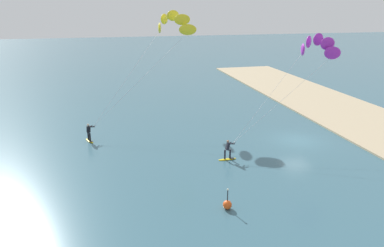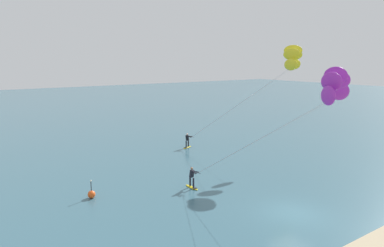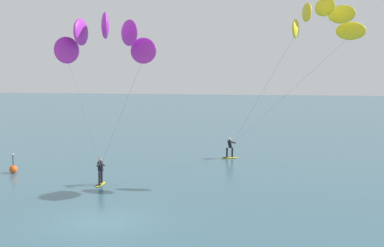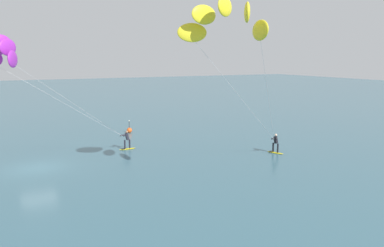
{
  "view_description": "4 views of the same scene",
  "coord_description": "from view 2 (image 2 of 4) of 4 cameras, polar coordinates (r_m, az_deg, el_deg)",
  "views": [
    {
      "loc": [
        -28.92,
        16.93,
        11.92
      ],
      "look_at": [
        -1.28,
        10.29,
        2.81
      ],
      "focal_mm": 34.79,
      "sensor_mm": 36.0,
      "label": 1
    },
    {
      "loc": [
        -17.94,
        -14.11,
        9.92
      ],
      "look_at": [
        2.15,
        14.65,
        3.63
      ],
      "focal_mm": 33.19,
      "sensor_mm": 36.0,
      "label": 2
    },
    {
      "loc": [
        8.26,
        -22.61,
        7.23
      ],
      "look_at": [
        2.43,
        11.33,
        3.56
      ],
      "focal_mm": 48.61,
      "sensor_mm": 36.0,
      "label": 3
    },
    {
      "loc": [
        29.38,
        -1.93,
        8.08
      ],
      "look_at": [
        2.0,
        11.78,
        2.75
      ],
      "focal_mm": 35.7,
      "sensor_mm": 36.0,
      "label": 4
    }
  ],
  "objects": [
    {
      "name": "marker_buoy",
      "position": [
        27.3,
        -15.85,
        -10.87
      ],
      "size": [
        0.56,
        0.56,
        1.38
      ],
      "color": "#EA5119",
      "rests_on": "ground"
    },
    {
      "name": "ground_plane",
      "position": [
        24.88,
        15.91,
        -13.73
      ],
      "size": [
        240.0,
        240.0,
        0.0
      ],
      "primitive_type": "plane",
      "color": "#386070"
    },
    {
      "name": "kitesurfer_nearshore",
      "position": [
        37.12,
        15.14,
        9.58
      ],
      "size": [
        9.8,
        11.7,
        11.38
      ],
      "color": "yellow",
      "rests_on": "ground"
    },
    {
      "name": "kitesurfer_mid_water",
      "position": [
        22.83,
        20.62,
        4.85
      ],
      "size": [
        6.1,
        11.46,
        9.54
      ],
      "color": "yellow",
      "rests_on": "ground"
    }
  ]
}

